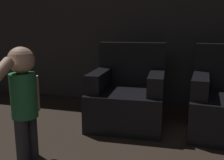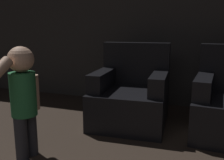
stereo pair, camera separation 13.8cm
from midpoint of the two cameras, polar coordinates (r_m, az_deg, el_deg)
name	(u,v)px [view 1 (the left image)]	position (r m, az deg, el deg)	size (l,w,h in m)	color
wall_back	(149,12)	(3.61, 7.23, 15.21)	(8.40, 0.05, 2.60)	#33302D
armchair_left	(128,96)	(2.88, 2.34, -3.60)	(0.85, 0.89, 0.91)	black
person_toddler	(23,96)	(2.10, -21.46, -3.39)	(0.21, 0.64, 0.94)	#28282D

